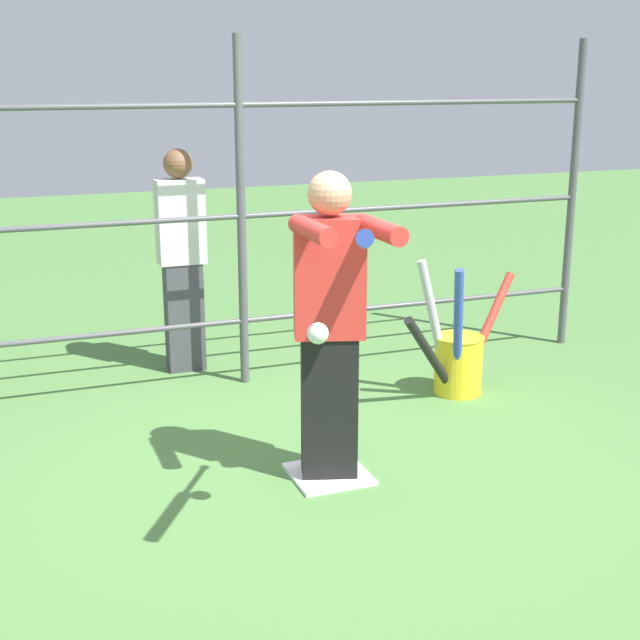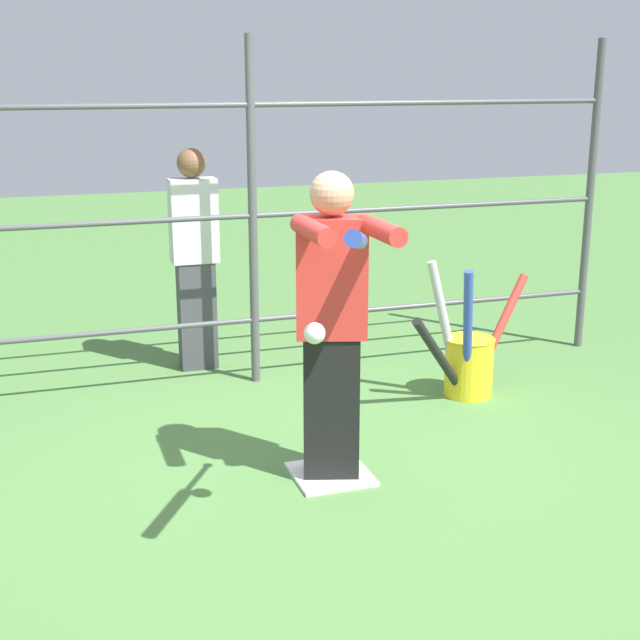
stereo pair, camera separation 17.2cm
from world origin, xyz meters
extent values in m
plane|color=#4C7A3D|center=(0.00, 0.00, 0.00)|extent=(24.00, 24.00, 0.00)
cube|color=white|center=(0.00, 0.00, 0.01)|extent=(0.40, 0.40, 0.02)
cylinder|color=#4C4C51|center=(-2.60, -1.60, 1.15)|extent=(0.06, 0.06, 2.31)
cylinder|color=#4C4C51|center=(0.00, -1.60, 1.15)|extent=(0.06, 0.06, 2.31)
cylinder|color=#4C4C51|center=(0.00, -1.60, 0.44)|extent=(5.21, 0.04, 0.04)
cylinder|color=#4C4C51|center=(0.00, -1.60, 1.15)|extent=(5.21, 0.04, 0.04)
cylinder|color=#4C4C51|center=(0.00, -1.60, 1.87)|extent=(5.21, 0.04, 0.04)
cube|color=black|center=(0.00, 0.00, 0.39)|extent=(0.33, 0.26, 0.78)
cube|color=red|center=(0.00, 0.00, 1.08)|extent=(0.40, 0.30, 0.61)
sphere|color=tan|center=(0.00, 0.00, 1.50)|extent=(0.22, 0.22, 0.22)
cylinder|color=red|center=(-0.15, 0.26, 1.36)|extent=(0.09, 0.43, 0.09)
cylinder|color=red|center=(0.15, 0.17, 1.36)|extent=(0.09, 0.43, 0.09)
sphere|color=black|center=(0.00, 0.43, 1.34)|extent=(0.05, 0.05, 0.05)
cylinder|color=black|center=(0.07, 0.59, 1.37)|extent=(0.17, 0.33, 0.10)
cylinder|color=#334CB2|center=(0.24, 0.98, 1.46)|extent=(0.27, 0.51, 0.17)
sphere|color=white|center=(0.26, 0.54, 0.97)|extent=(0.10, 0.10, 0.10)
cylinder|color=yellow|center=(-1.27, -0.88, 0.19)|extent=(0.32, 0.32, 0.39)
torus|color=yellow|center=(-1.27, -0.88, 0.39)|extent=(0.33, 0.33, 0.01)
cylinder|color=#B2B2B7|center=(-1.10, -0.92, 0.48)|extent=(0.28, 0.11, 0.88)
cylinder|color=black|center=(-0.99, -0.74, 0.33)|extent=(0.52, 0.30, 0.62)
cylinder|color=red|center=(-1.58, -1.05, 0.37)|extent=(0.57, 0.34, 0.70)
cylinder|color=#334CB2|center=(-1.17, -0.73, 0.47)|extent=(0.21, 0.27, 0.88)
cube|color=#3F3F47|center=(0.32, -2.02, 0.39)|extent=(0.26, 0.16, 0.78)
cube|color=silver|center=(0.32, -2.02, 1.07)|extent=(0.33, 0.18, 0.59)
sphere|color=brown|center=(0.32, -2.02, 1.47)|extent=(0.20, 0.20, 0.20)
camera|label=1|loc=(1.58, 4.04, 2.07)|focal=50.00mm
camera|label=2|loc=(1.42, 4.10, 2.07)|focal=50.00mm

